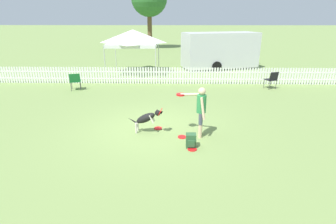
# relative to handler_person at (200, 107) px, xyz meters

# --- Properties ---
(ground_plane) EXTENTS (240.00, 240.00, 0.00)m
(ground_plane) POSITION_rel_handler_person_xyz_m (-1.46, 0.54, -0.96)
(ground_plane) COLOR olive
(handler_person) EXTENTS (0.90, 0.76, 1.55)m
(handler_person) POSITION_rel_handler_person_xyz_m (0.00, 0.00, 0.00)
(handler_person) COLOR beige
(handler_person) RESTS_ON ground_plane
(leaping_dog) EXTENTS (1.14, 0.39, 0.85)m
(leaping_dog) POSITION_rel_handler_person_xyz_m (-1.61, 0.22, -0.45)
(leaping_dog) COLOR black
(leaping_dog) RESTS_ON ground_plane
(frisbee_near_handler) EXTENTS (0.26, 0.26, 0.02)m
(frisbee_near_handler) POSITION_rel_handler_person_xyz_m (-0.26, -0.89, -0.95)
(frisbee_near_handler) COLOR red
(frisbee_near_handler) RESTS_ON ground_plane
(frisbee_near_dog) EXTENTS (0.26, 0.26, 0.02)m
(frisbee_near_dog) POSITION_rel_handler_person_xyz_m (-0.52, -0.10, -0.95)
(frisbee_near_dog) COLOR red
(frisbee_near_dog) RESTS_ON ground_plane
(frisbee_midfield) EXTENTS (0.26, 0.26, 0.02)m
(frisbee_midfield) POSITION_rel_handler_person_xyz_m (-1.30, 0.54, -0.95)
(frisbee_midfield) COLOR red
(frisbee_midfield) RESTS_ON ground_plane
(backpack_on_grass) EXTENTS (0.28, 0.27, 0.40)m
(backpack_on_grass) POSITION_rel_handler_person_xyz_m (-0.29, -0.73, -0.76)
(backpack_on_grass) COLOR #2D5633
(backpack_on_grass) RESTS_ON ground_plane
(picket_fence) EXTENTS (24.80, 0.04, 0.90)m
(picket_fence) POSITION_rel_handler_person_xyz_m (-1.46, 6.77, -0.51)
(picket_fence) COLOR white
(picket_fence) RESTS_ON ground_plane
(folding_chair_blue_left) EXTENTS (0.65, 0.66, 0.86)m
(folding_chair_blue_left) POSITION_rel_handler_person_xyz_m (-5.71, 5.29, -0.44)
(folding_chair_blue_left) COLOR #333338
(folding_chair_blue_left) RESTS_ON ground_plane
(folding_chair_center) EXTENTS (0.62, 0.64, 0.89)m
(folding_chair_center) POSITION_rel_handler_person_xyz_m (4.19, 5.78, -0.43)
(folding_chair_center) COLOR #333338
(folding_chair_center) RESTS_ON ground_plane
(canopy_tent_main) EXTENTS (3.05, 3.05, 2.75)m
(canopy_tent_main) POSITION_rel_handler_person_xyz_m (-3.36, 9.53, 1.29)
(canopy_tent_main) COLOR silver
(canopy_tent_main) RESTS_ON ground_plane
(equipment_trailer) EXTENTS (6.00, 3.33, 2.49)m
(equipment_trailer) POSITION_rel_handler_person_xyz_m (2.42, 11.42, 0.35)
(equipment_trailer) COLOR silver
(equipment_trailer) RESTS_ON ground_plane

